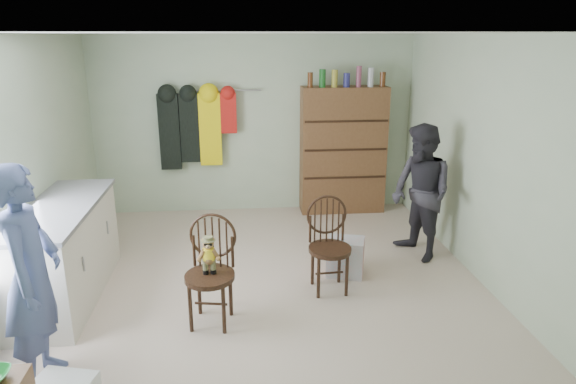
{
  "coord_description": "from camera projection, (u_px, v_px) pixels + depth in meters",
  "views": [
    {
      "loc": [
        -0.25,
        -4.77,
        2.49
      ],
      "look_at": [
        0.25,
        0.2,
        0.95
      ],
      "focal_mm": 32.0,
      "sensor_mm": 36.0,
      "label": 1
    }
  ],
  "objects": [
    {
      "name": "ground_plane",
      "position": [
        266.0,
        286.0,
        5.29
      ],
      "size": [
        5.0,
        5.0,
        0.0
      ],
      "primitive_type": "plane",
      "color": "beige",
      "rests_on": "ground"
    },
    {
      "name": "striped_bag",
      "position": [
        345.0,
        257.0,
        5.5
      ],
      "size": [
        0.46,
        0.4,
        0.41
      ],
      "primitive_type": "cube",
      "rotation": [
        0.0,
        0.0,
        -0.3
      ],
      "color": "#E57972",
      "rests_on": "ground"
    },
    {
      "name": "room_walls",
      "position": [
        261.0,
        126.0,
        5.33
      ],
      "size": [
        5.0,
        5.0,
        5.0
      ],
      "color": "beige",
      "rests_on": "ground"
    },
    {
      "name": "coat_rack",
      "position": [
        195.0,
        128.0,
        7.11
      ],
      "size": [
        1.42,
        0.12,
        1.09
      ],
      "color": "#99999E",
      "rests_on": "ground"
    },
    {
      "name": "chair_front",
      "position": [
        211.0,
        264.0,
        4.51
      ],
      "size": [
        0.51,
        0.51,
        0.99
      ],
      "rotation": [
        0.0,
        0.0,
        -0.19
      ],
      "color": "#382113",
      "rests_on": "ground"
    },
    {
      "name": "dresser",
      "position": [
        343.0,
        149.0,
        7.33
      ],
      "size": [
        1.2,
        0.39,
        2.08
      ],
      "color": "brown",
      "rests_on": "ground"
    },
    {
      "name": "person_right",
      "position": [
        421.0,
        193.0,
        5.78
      ],
      "size": [
        0.79,
        0.9,
        1.55
      ],
      "primitive_type": "imported",
      "rotation": [
        0.0,
        0.0,
        -1.25
      ],
      "color": "#2D2B33",
      "rests_on": "ground"
    },
    {
      "name": "counter",
      "position": [
        64.0,
        252.0,
        4.97
      ],
      "size": [
        0.64,
        1.86,
        0.94
      ],
      "color": "silver",
      "rests_on": "ground"
    },
    {
      "name": "person_left",
      "position": [
        32.0,
        277.0,
        3.64
      ],
      "size": [
        0.45,
        0.64,
        1.68
      ],
      "primitive_type": "imported",
      "rotation": [
        0.0,
        0.0,
        1.65
      ],
      "color": "#4E5B8F",
      "rests_on": "ground"
    },
    {
      "name": "chair_far",
      "position": [
        329.0,
        241.0,
        5.12
      ],
      "size": [
        0.45,
        0.45,
        0.96
      ],
      "rotation": [
        0.0,
        0.0,
        0.06
      ],
      "color": "#382113",
      "rests_on": "ground"
    }
  ]
}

